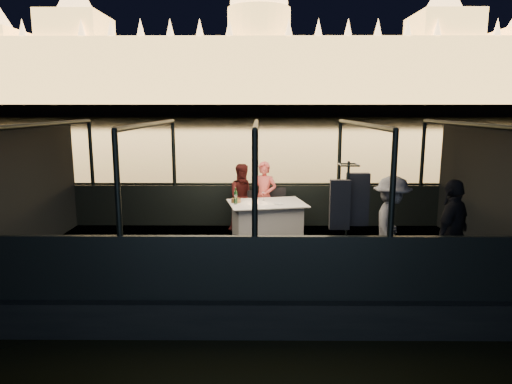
{
  "coord_description": "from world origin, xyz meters",
  "views": [
    {
      "loc": [
        0.05,
        -7.86,
        3.09
      ],
      "look_at": [
        0.0,
        0.4,
        1.55
      ],
      "focal_mm": 32.0,
      "sensor_mm": 36.0,
      "label": 1
    }
  ],
  "objects_px": {
    "passenger_stripe": "(391,221)",
    "chair_port_right": "(276,211)",
    "chair_port_left": "(248,210)",
    "coat_stand": "(346,225)",
    "passenger_dark": "(452,231)",
    "wine_bottle": "(236,196)",
    "person_woman_coral": "(264,196)",
    "person_man_maroon": "(244,196)",
    "dining_table_central": "(267,222)"
  },
  "relations": [
    {
      "from": "passenger_stripe",
      "to": "chair_port_right",
      "type": "bearing_deg",
      "value": 54.16
    },
    {
      "from": "chair_port_left",
      "to": "coat_stand",
      "type": "relative_size",
      "value": 0.46
    },
    {
      "from": "chair_port_right",
      "to": "coat_stand",
      "type": "height_order",
      "value": "coat_stand"
    },
    {
      "from": "passenger_dark",
      "to": "wine_bottle",
      "type": "relative_size",
      "value": 5.2
    },
    {
      "from": "coat_stand",
      "to": "chair_port_left",
      "type": "bearing_deg",
      "value": 117.13
    },
    {
      "from": "coat_stand",
      "to": "person_woman_coral",
      "type": "xyz_separation_m",
      "value": [
        -1.16,
        2.96,
        -0.15
      ]
    },
    {
      "from": "person_man_maroon",
      "to": "coat_stand",
      "type": "bearing_deg",
      "value": -76.02
    },
    {
      "from": "chair_port_right",
      "to": "passenger_stripe",
      "type": "distance_m",
      "value": 2.99
    },
    {
      "from": "person_man_maroon",
      "to": "wine_bottle",
      "type": "distance_m",
      "value": 0.88
    },
    {
      "from": "chair_port_left",
      "to": "coat_stand",
      "type": "xyz_separation_m",
      "value": [
        1.51,
        -2.94,
        0.45
      ]
    },
    {
      "from": "coat_stand",
      "to": "person_man_maroon",
      "type": "bearing_deg",
      "value": 117.91
    },
    {
      "from": "chair_port_left",
      "to": "person_man_maroon",
      "type": "relative_size",
      "value": 0.59
    },
    {
      "from": "chair_port_left",
      "to": "person_man_maroon",
      "type": "distance_m",
      "value": 0.32
    },
    {
      "from": "dining_table_central",
      "to": "person_woman_coral",
      "type": "bearing_deg",
      "value": 93.46
    },
    {
      "from": "wine_bottle",
      "to": "coat_stand",
      "type": "bearing_deg",
      "value": -51.42
    },
    {
      "from": "dining_table_central",
      "to": "chair_port_right",
      "type": "relative_size",
      "value": 1.62
    },
    {
      "from": "coat_stand",
      "to": "passenger_dark",
      "type": "relative_size",
      "value": 1.14
    },
    {
      "from": "dining_table_central",
      "to": "chair_port_left",
      "type": "relative_size",
      "value": 1.73
    },
    {
      "from": "passenger_stripe",
      "to": "wine_bottle",
      "type": "bearing_deg",
      "value": 75.39
    },
    {
      "from": "person_woman_coral",
      "to": "chair_port_right",
      "type": "bearing_deg",
      "value": 8.13
    },
    {
      "from": "person_woman_coral",
      "to": "passenger_stripe",
      "type": "bearing_deg",
      "value": -31.59
    },
    {
      "from": "chair_port_left",
      "to": "passenger_stripe",
      "type": "bearing_deg",
      "value": -27.34
    },
    {
      "from": "passenger_dark",
      "to": "wine_bottle",
      "type": "distance_m",
      "value": 3.93
    },
    {
      "from": "chair_port_right",
      "to": "person_man_maroon",
      "type": "height_order",
      "value": "person_man_maroon"
    },
    {
      "from": "person_man_maroon",
      "to": "person_woman_coral",
      "type": "bearing_deg",
      "value": -20.8
    },
    {
      "from": "chair_port_left",
      "to": "person_man_maroon",
      "type": "bearing_deg",
      "value": 160.82
    },
    {
      "from": "person_woman_coral",
      "to": "passenger_dark",
      "type": "height_order",
      "value": "passenger_dark"
    },
    {
      "from": "passenger_dark",
      "to": "chair_port_right",
      "type": "bearing_deg",
      "value": -98.36
    },
    {
      "from": "passenger_stripe",
      "to": "coat_stand",
      "type": "bearing_deg",
      "value": 140.24
    },
    {
      "from": "person_woman_coral",
      "to": "person_man_maroon",
      "type": "xyz_separation_m",
      "value": [
        -0.43,
        0.05,
        0.0
      ]
    },
    {
      "from": "chair_port_right",
      "to": "passenger_dark",
      "type": "bearing_deg",
      "value": -54.46
    },
    {
      "from": "chair_port_left",
      "to": "person_man_maroon",
      "type": "height_order",
      "value": "person_man_maroon"
    },
    {
      "from": "dining_table_central",
      "to": "chair_port_right",
      "type": "bearing_deg",
      "value": 72.46
    },
    {
      "from": "passenger_stripe",
      "to": "wine_bottle",
      "type": "height_order",
      "value": "passenger_stripe"
    },
    {
      "from": "passenger_stripe",
      "to": "passenger_dark",
      "type": "xyz_separation_m",
      "value": [
        0.69,
        -0.6,
        0.0
      ]
    },
    {
      "from": "coat_stand",
      "to": "passenger_dark",
      "type": "distance_m",
      "value": 1.49
    },
    {
      "from": "passenger_dark",
      "to": "chair_port_left",
      "type": "bearing_deg",
      "value": -92.36
    },
    {
      "from": "person_man_maroon",
      "to": "passenger_dark",
      "type": "height_order",
      "value": "passenger_dark"
    },
    {
      "from": "dining_table_central",
      "to": "person_woman_coral",
      "type": "distance_m",
      "value": 0.81
    },
    {
      "from": "person_man_maroon",
      "to": "chair_port_right",
      "type": "bearing_deg",
      "value": -22.79
    },
    {
      "from": "dining_table_central",
      "to": "chair_port_left",
      "type": "xyz_separation_m",
      "value": [
        -0.39,
        0.7,
        0.06
      ]
    },
    {
      "from": "dining_table_central",
      "to": "wine_bottle",
      "type": "bearing_deg",
      "value": -172.05
    },
    {
      "from": "person_woman_coral",
      "to": "person_man_maroon",
      "type": "relative_size",
      "value": 1.04
    },
    {
      "from": "chair_port_left",
      "to": "passenger_stripe",
      "type": "xyz_separation_m",
      "value": [
        2.29,
        -2.47,
        0.4
      ]
    },
    {
      "from": "coat_stand",
      "to": "passenger_stripe",
      "type": "height_order",
      "value": "coat_stand"
    },
    {
      "from": "chair_port_left",
      "to": "person_woman_coral",
      "type": "relative_size",
      "value": 0.57
    },
    {
      "from": "person_man_maroon",
      "to": "wine_bottle",
      "type": "xyz_separation_m",
      "value": [
        -0.12,
        -0.86,
        0.17
      ]
    },
    {
      "from": "person_woman_coral",
      "to": "passenger_dark",
      "type": "distance_m",
      "value": 4.06
    },
    {
      "from": "dining_table_central",
      "to": "chair_port_left",
      "type": "height_order",
      "value": "chair_port_left"
    },
    {
      "from": "person_man_maroon",
      "to": "passenger_stripe",
      "type": "bearing_deg",
      "value": -60.77
    }
  ]
}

